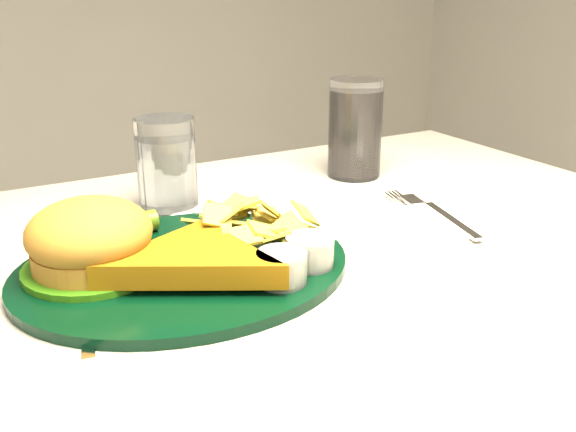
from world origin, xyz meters
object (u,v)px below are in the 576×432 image
at_px(water_glass, 167,165).
at_px(cola_glass, 355,128).
at_px(fork_napkin, 446,218).
at_px(dinner_plate, 182,238).

xyz_separation_m(water_glass, cola_glass, (0.31, 0.01, 0.01)).
relative_size(water_glass, fork_napkin, 0.73).
bearing_deg(dinner_plate, water_glass, 78.70).
xyz_separation_m(dinner_plate, fork_napkin, (0.34, -0.02, -0.03)).
bearing_deg(cola_glass, fork_napkin, -93.44).
bearing_deg(dinner_plate, fork_napkin, 0.04).
bearing_deg(cola_glass, water_glass, -178.53).
xyz_separation_m(water_glass, fork_napkin, (0.29, -0.22, -0.06)).
bearing_deg(water_glass, cola_glass, 1.47).
xyz_separation_m(dinner_plate, water_glass, (0.05, 0.20, 0.02)).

